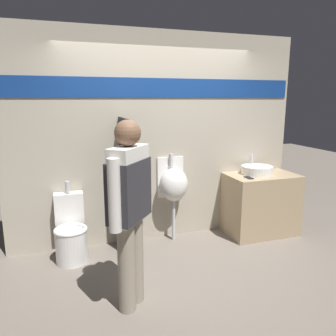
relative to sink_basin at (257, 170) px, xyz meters
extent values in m
plane|color=#70665B|center=(-1.34, -0.33, -0.90)|extent=(16.00, 16.00, 0.00)
cube|color=#B2A893|center=(-1.34, 0.27, 0.45)|extent=(3.84, 0.06, 2.70)
cube|color=navy|center=(-1.34, 0.23, 1.09)|extent=(3.77, 0.01, 0.24)
cube|color=tan|center=(0.05, -0.06, -0.48)|extent=(0.95, 0.59, 0.85)
cylinder|color=white|center=(0.00, 0.00, 0.00)|extent=(0.43, 0.43, 0.11)
cylinder|color=silver|center=(0.00, 0.15, 0.13)|extent=(0.03, 0.03, 0.14)
cube|color=black|center=(-0.24, -0.18, -0.05)|extent=(0.07, 0.14, 0.01)
cube|color=black|center=(-1.85, -0.02, -0.08)|extent=(0.03, 0.51, 1.65)
cylinder|color=silver|center=(-1.19, 0.08, -0.62)|extent=(0.04, 0.04, 0.57)
ellipsoid|color=white|center=(-1.19, 0.08, -0.13)|extent=(0.38, 0.29, 0.44)
cube|color=white|center=(-1.19, 0.22, -0.07)|extent=(0.36, 0.02, 0.55)
cylinder|color=silver|center=(-1.19, 0.19, 0.18)|extent=(0.06, 0.06, 0.16)
cylinder|color=white|center=(-2.51, -0.13, -0.71)|extent=(0.37, 0.37, 0.38)
torus|color=white|center=(-2.51, -0.13, -0.51)|extent=(0.38, 0.38, 0.04)
cube|color=white|center=(-2.51, 0.15, -0.33)|extent=(0.34, 0.16, 0.38)
cylinder|color=silver|center=(-2.51, 0.13, -0.07)|extent=(0.06, 0.06, 0.14)
cylinder|color=gray|center=(-2.06, -1.21, -0.49)|extent=(0.15, 0.15, 0.82)
cylinder|color=gray|center=(-1.96, -1.08, -0.49)|extent=(0.15, 0.15, 0.82)
cube|color=silver|center=(-2.01, -1.14, 0.25)|extent=(0.42, 0.45, 0.65)
cube|color=#2D2D33|center=(-2.01, -1.14, 0.20)|extent=(0.45, 0.49, 0.52)
cylinder|color=silver|center=(-2.17, -1.33, 0.22)|extent=(0.10, 0.10, 0.60)
cylinder|color=silver|center=(-1.86, -0.95, 0.22)|extent=(0.10, 0.10, 0.60)
sphere|color=brown|center=(-2.01, -1.14, 0.69)|extent=(0.22, 0.22, 0.22)
camera|label=1|loc=(-2.53, -3.82, 0.96)|focal=35.00mm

